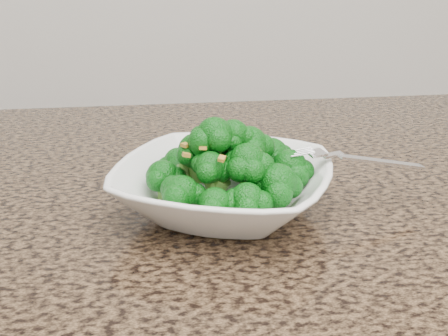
{
  "coord_description": "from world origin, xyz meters",
  "views": [
    {
      "loc": [
        -0.13,
        -0.21,
        1.16
      ],
      "look_at": [
        -0.06,
        0.33,
        0.95
      ],
      "focal_mm": 45.0,
      "sensor_mm": 36.0,
      "label": 1
    }
  ],
  "objects": [
    {
      "name": "bowl",
      "position": [
        -0.06,
        0.33,
        0.93
      ],
      "size": [
        0.3,
        0.3,
        0.06
      ],
      "primitive_type": "imported",
      "rotation": [
        0.0,
        0.0,
        -0.41
      ],
      "color": "white",
      "rests_on": "granite_counter"
    },
    {
      "name": "garlic_topping",
      "position": [
        -0.06,
        0.33,
        1.03
      ],
      "size": [
        0.12,
        0.12,
        0.01
      ],
      "primitive_type": null,
      "color": "#B2882B",
      "rests_on": "broccoli_pile"
    },
    {
      "name": "broccoli_pile",
      "position": [
        -0.06,
        0.33,
        0.99
      ],
      "size": [
        0.2,
        0.2,
        0.07
      ],
      "primitive_type": null,
      "color": "#0B620F",
      "rests_on": "bowl"
    },
    {
      "name": "granite_counter",
      "position": [
        0.0,
        0.3,
        0.89
      ],
      "size": [
        1.64,
        1.04,
        0.03
      ],
      "primitive_type": "cube",
      "color": "brown",
      "rests_on": "cabinet"
    },
    {
      "name": "fork",
      "position": [
        0.06,
        0.32,
        0.96
      ],
      "size": [
        0.17,
        0.05,
        0.01
      ],
      "primitive_type": null,
      "rotation": [
        0.0,
        0.0,
        0.12
      ],
      "color": "silver",
      "rests_on": "bowl"
    }
  ]
}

